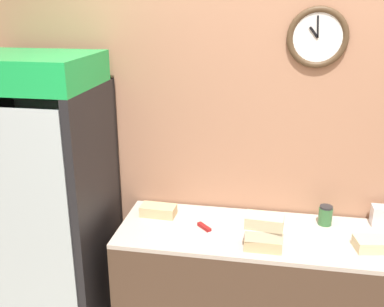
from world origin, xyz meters
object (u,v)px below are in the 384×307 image
at_px(sandwich_flat_right, 158,210).
at_px(sandwich_stack_middle, 264,232).
at_px(sandwich_stack_top, 264,221).
at_px(sandwich_flat_left, 374,244).
at_px(napkin_dispenser, 381,216).
at_px(beverage_cooler, 50,193).
at_px(chefs_knife, 211,232).
at_px(sandwich_stack_bottom, 263,243).
at_px(condiment_jar, 325,215).

bearing_deg(sandwich_flat_right, sandwich_stack_middle, -23.18).
xyz_separation_m(sandwich_stack_top, sandwich_flat_left, (0.60, 0.10, -0.13)).
distance_m(sandwich_flat_right, napkin_dispenser, 1.36).
relative_size(beverage_cooler, sandwich_flat_right, 8.56).
bearing_deg(sandwich_flat_right, chefs_knife, -25.56).
distance_m(sandwich_stack_top, sandwich_flat_left, 0.62).
height_order(sandwich_flat_left, chefs_knife, sandwich_flat_left).
bearing_deg(chefs_knife, sandwich_flat_right, 154.44).
distance_m(sandwich_stack_bottom, sandwich_flat_left, 0.61).
bearing_deg(sandwich_flat_left, sandwich_stack_top, -170.90).
height_order(sandwich_stack_bottom, sandwich_stack_top, sandwich_stack_top).
bearing_deg(sandwich_flat_right, sandwich_stack_bottom, -23.18).
bearing_deg(sandwich_flat_right, beverage_cooler, -171.05).
relative_size(sandwich_stack_bottom, chefs_knife, 0.74).
relative_size(sandwich_stack_bottom, sandwich_stack_top, 0.97).
bearing_deg(sandwich_stack_bottom, beverage_cooler, 172.38).
relative_size(beverage_cooler, condiment_jar, 15.83).
bearing_deg(beverage_cooler, condiment_jar, 5.72).
xyz_separation_m(beverage_cooler, napkin_dispenser, (2.03, 0.22, -0.08)).
xyz_separation_m(sandwich_stack_bottom, napkin_dispenser, (0.69, 0.40, 0.03)).
distance_m(sandwich_stack_bottom, chefs_knife, 0.32).
bearing_deg(napkin_dispenser, sandwich_stack_middle, -149.81).
bearing_deg(sandwich_stack_bottom, sandwich_stack_top, 180.00).
bearing_deg(sandwich_flat_left, sandwich_flat_right, 171.50).
distance_m(beverage_cooler, condiment_jar, 1.71).
bearing_deg(sandwich_stack_top, sandwich_stack_middle, 0.00).
height_order(sandwich_stack_middle, sandwich_flat_right, sandwich_stack_middle).
xyz_separation_m(sandwich_flat_left, napkin_dispenser, (0.09, 0.31, 0.03)).
relative_size(chefs_knife, napkin_dispenser, 2.29).
height_order(sandwich_stack_bottom, sandwich_stack_middle, sandwich_stack_middle).
bearing_deg(sandwich_flat_left, beverage_cooler, 177.55).
distance_m(beverage_cooler, napkin_dispenser, 2.04).
bearing_deg(chefs_knife, sandwich_flat_left, -0.98).
bearing_deg(napkin_dispenser, sandwich_stack_bottom, -149.81).
distance_m(sandwich_stack_middle, condiment_jar, 0.50).
xyz_separation_m(beverage_cooler, sandwich_stack_bottom, (1.34, -0.18, -0.11)).
bearing_deg(chefs_knife, sandwich_stack_top, -20.22).
xyz_separation_m(sandwich_stack_bottom, condiment_jar, (0.36, 0.35, 0.03)).
relative_size(sandwich_stack_top, chefs_knife, 0.77).
bearing_deg(sandwich_flat_left, napkin_dispenser, 73.37).
height_order(chefs_knife, condiment_jar, condiment_jar).
height_order(sandwich_flat_left, napkin_dispenser, napkin_dispenser).
xyz_separation_m(sandwich_stack_bottom, chefs_knife, (-0.30, 0.11, -0.03)).
bearing_deg(sandwich_stack_bottom, condiment_jar, 44.01).
bearing_deg(chefs_knife, sandwich_stack_middle, -20.22).
distance_m(beverage_cooler, sandwich_stack_middle, 1.35).
distance_m(sandwich_stack_middle, napkin_dispenser, 0.80).
bearing_deg(chefs_knife, napkin_dispenser, 16.30).
height_order(sandwich_stack_bottom, sandwich_flat_left, sandwich_stack_bottom).
height_order(sandwich_stack_top, condiment_jar, sandwich_stack_top).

